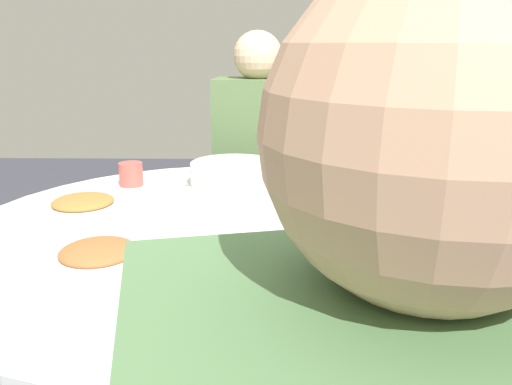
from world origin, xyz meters
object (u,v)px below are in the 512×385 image
soup_bowl (234,174)px  dish_stirfry (98,256)px  rice_bowl (383,251)px  tea_cup_near (131,174)px  round_dining_table (221,260)px  dish_tofu_braise (83,205)px  dish_noodles (336,210)px  diner_left (258,144)px  dish_shrimp (216,290)px  stool_for_diner_left (258,267)px  green_bottle (341,282)px

soup_bowl → dish_stirfry: (0.61, -0.23, -0.01)m
rice_bowl → tea_cup_near: bearing=-134.1°
round_dining_table → rice_bowl: (0.26, 0.33, 0.14)m
dish_tofu_braise → tea_cup_near: (-0.25, 0.06, 0.02)m
round_dining_table → dish_tofu_braise: dish_tofu_braise is taller
dish_noodles → diner_left: 0.83m
dish_noodles → dish_shrimp: bearing=-30.5°
dish_tofu_braise → tea_cup_near: 0.26m
dish_tofu_braise → diner_left: 0.89m
rice_bowl → dish_stirfry: 0.56m
dish_shrimp → tea_cup_near: (-0.73, -0.33, 0.02)m
rice_bowl → dish_noodles: size_ratio=1.28×
dish_noodles → tea_cup_near: bearing=-115.3°
rice_bowl → soup_bowl: 0.71m
round_dining_table → stool_for_diner_left: 0.98m
tea_cup_near → stool_for_diner_left: (-0.52, 0.38, -0.54)m
rice_bowl → dish_tofu_braise: 0.80m
dish_stirfry → tea_cup_near: size_ratio=2.92×
round_dining_table → rice_bowl: rice_bowl is taller
rice_bowl → green_bottle: (0.24, -0.11, 0.05)m
round_dining_table → dish_tofu_braise: size_ratio=5.74×
rice_bowl → tea_cup_near: (-0.62, -0.64, -0.01)m
stool_for_diner_left → diner_left: bearing=0.0°
soup_bowl → tea_cup_near: (0.02, -0.32, 0.00)m
round_dining_table → dish_stirfry: 0.34m
green_bottle → tea_cup_near: bearing=-148.4°
soup_bowl → diner_left: size_ratio=0.36×
rice_bowl → tea_cup_near: size_ratio=4.07×
diner_left → soup_bowl: bearing=-7.4°
soup_bowl → diner_left: 0.50m
soup_bowl → diner_left: diner_left is taller
soup_bowl → rice_bowl: bearing=26.9°
round_dining_table → dish_shrimp: bearing=3.8°
dish_tofu_braise → round_dining_table: bearing=73.2°
dish_tofu_braise → stool_for_diner_left: dish_tofu_braise is taller
dish_noodles → dish_tofu_braise: bearing=-92.8°
round_dining_table → soup_bowl: (-0.38, 0.01, 0.12)m
rice_bowl → dish_stirfry: (-0.03, -0.56, -0.03)m
dish_stirfry → dish_tofu_braise: bearing=-156.4°
dish_tofu_braise → dish_noodles: size_ratio=0.95×
dish_tofu_braise → dish_noodles: (0.03, 0.66, 0.00)m
dish_noodles → stool_for_diner_left: size_ratio=0.53×
round_dining_table → dish_noodles: 0.32m
stool_for_diner_left → round_dining_table: bearing=-4.9°
soup_bowl → dish_tofu_braise: size_ratio=1.25×
diner_left → rice_bowl: bearing=12.8°
dish_shrimp → dish_tofu_braise: dish_shrimp is taller
round_dining_table → tea_cup_near: tea_cup_near is taller
dish_tofu_braise → soup_bowl: bearing=124.9°
dish_tofu_braise → green_bottle: bearing=44.3°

